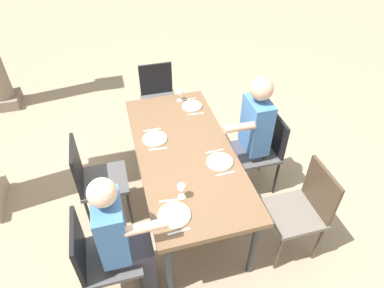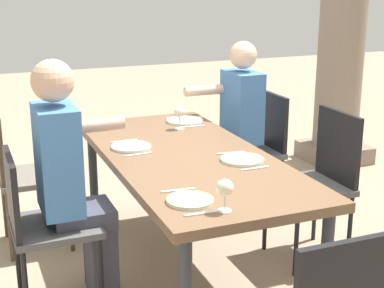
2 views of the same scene
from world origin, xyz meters
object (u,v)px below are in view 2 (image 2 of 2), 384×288
at_px(chair_west_south, 20,168).
at_px(plate_0, 184,121).
at_px(plate_3, 190,200).
at_px(plate_1, 131,146).
at_px(diner_woman_green, 233,124).
at_px(stone_column_near, 344,14).
at_px(wine_glass_0, 179,113).
at_px(diner_man_white, 71,178).
at_px(wine_glass_3, 225,189).
at_px(plate_2, 242,159).
at_px(dining_table, 187,165).
at_px(chair_mid_south, 40,219).
at_px(chair_mid_north, 320,175).
at_px(chair_west_north, 257,143).

xyz_separation_m(chair_west_south, plate_0, (0.04, 1.12, 0.22)).
bearing_deg(plate_3, plate_1, -179.46).
distance_m(diner_woman_green, plate_3, 1.69).
bearing_deg(stone_column_near, wine_glass_0, -63.26).
relative_size(diner_man_white, wine_glass_3, 9.14).
bearing_deg(chair_west_south, diner_man_white, 12.19).
bearing_deg(plate_1, plate_2, 46.82).
height_order(dining_table, plate_1, plate_1).
bearing_deg(chair_mid_south, wine_glass_0, 121.68).
xyz_separation_m(stone_column_near, plate_2, (1.77, -1.90, -0.63)).
relative_size(chair_mid_north, stone_column_near, 0.33).
relative_size(chair_west_south, plate_1, 3.89).
bearing_deg(dining_table, chair_mid_south, -84.39).
height_order(diner_woman_green, wine_glass_0, diner_woman_green).
height_order(chair_mid_north, plate_3, chair_mid_north).
xyz_separation_m(chair_mid_north, wine_glass_0, (-0.63, -0.70, 0.32)).
xyz_separation_m(chair_mid_south, diner_woman_green, (-0.83, 1.51, 0.16)).
bearing_deg(wine_glass_3, diner_woman_green, 152.82).
relative_size(diner_woman_green, plate_2, 5.33).
bearing_deg(chair_west_north, chair_mid_north, 0.22).
bearing_deg(chair_mid_south, diner_woman_green, 118.75).
bearing_deg(diner_man_white, wine_glass_3, 35.02).
relative_size(stone_column_near, plate_3, 12.92).
bearing_deg(diner_man_white, chair_west_south, -167.81).
xyz_separation_m(dining_table, wine_glass_3, (0.84, -0.15, 0.17)).
distance_m(stone_column_near, plate_3, 3.32).
relative_size(chair_west_south, wine_glass_0, 6.04).
relative_size(dining_table, diner_man_white, 1.44).
bearing_deg(plate_1, diner_man_white, -52.48).
height_order(chair_mid_north, wine_glass_0, chair_mid_north).
relative_size(plate_0, wine_glass_3, 1.72).
xyz_separation_m(chair_mid_south, stone_column_near, (-1.62, 3.00, 0.86)).
relative_size(chair_mid_north, diner_man_white, 0.70).
height_order(diner_man_white, plate_1, diner_man_white).
distance_m(chair_west_north, plate_2, 1.18).
bearing_deg(plate_1, plate_3, 0.54).
bearing_deg(chair_west_south, diner_woman_green, 90.11).
height_order(chair_mid_north, chair_mid_south, chair_mid_north).
bearing_deg(chair_west_north, stone_column_near, 121.82).
xyz_separation_m(chair_mid_north, plate_1, (-0.33, -1.12, 0.22)).
xyz_separation_m(stone_column_near, wine_glass_3, (2.38, -2.29, -0.53)).
xyz_separation_m(chair_west_north, diner_woman_green, (-0.00, -0.20, 0.16)).
xyz_separation_m(plate_3, wine_glass_3, (0.16, 0.10, 0.10)).
bearing_deg(chair_west_south, chair_west_north, 90.00).
xyz_separation_m(dining_table, plate_3, (0.68, -0.25, 0.07)).
relative_size(dining_table, chair_west_north, 2.17).
bearing_deg(wine_glass_3, plate_1, -174.24).
bearing_deg(diner_man_white, diner_woman_green, 121.70).
relative_size(chair_mid_south, diner_man_white, 0.66).
distance_m(diner_man_white, wine_glass_3, 0.93).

